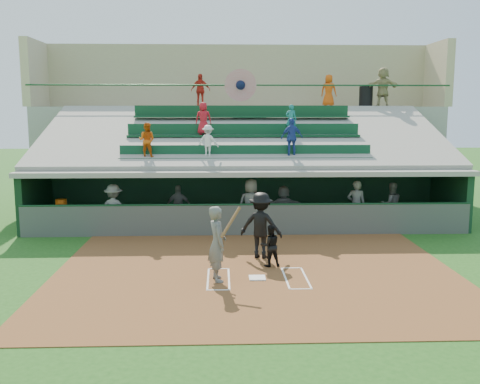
{
  "coord_description": "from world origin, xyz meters",
  "views": [
    {
      "loc": [
        -0.95,
        -13.59,
        4.41
      ],
      "look_at": [
        -0.33,
        3.5,
        1.8
      ],
      "focal_mm": 40.0,
      "sensor_mm": 36.0,
      "label": 1
    }
  ],
  "objects_px": {
    "catcher": "(270,246)",
    "white_table": "(61,220)",
    "batter_at_plate": "(217,243)",
    "trash_bin": "(366,97)",
    "water_cooler": "(61,205)",
    "home_plate": "(257,278)"
  },
  "relations": [
    {
      "from": "catcher",
      "to": "water_cooler",
      "type": "xyz_separation_m",
      "value": [
        -7.25,
        4.81,
        0.37
      ]
    },
    {
      "from": "batter_at_plate",
      "to": "trash_bin",
      "type": "xyz_separation_m",
      "value": [
        7.21,
        12.77,
        4.08
      ]
    },
    {
      "from": "catcher",
      "to": "water_cooler",
      "type": "bearing_deg",
      "value": -44.96
    },
    {
      "from": "home_plate",
      "to": "water_cooler",
      "type": "distance_m",
      "value": 9.08
    },
    {
      "from": "home_plate",
      "to": "catcher",
      "type": "bearing_deg",
      "value": 68.55
    },
    {
      "from": "catcher",
      "to": "white_table",
      "type": "xyz_separation_m",
      "value": [
        -7.29,
        4.82,
        -0.2
      ]
    },
    {
      "from": "water_cooler",
      "to": "catcher",
      "type": "bearing_deg",
      "value": -33.58
    },
    {
      "from": "home_plate",
      "to": "white_table",
      "type": "relative_size",
      "value": 0.5
    },
    {
      "from": "home_plate",
      "to": "white_table",
      "type": "xyz_separation_m",
      "value": [
        -6.85,
        5.94,
        0.38
      ]
    },
    {
      "from": "catcher",
      "to": "white_table",
      "type": "bearing_deg",
      "value": -44.88
    },
    {
      "from": "catcher",
      "to": "water_cooler",
      "type": "height_order",
      "value": "catcher"
    },
    {
      "from": "home_plate",
      "to": "batter_at_plate",
      "type": "bearing_deg",
      "value": -172.95
    },
    {
      "from": "trash_bin",
      "to": "batter_at_plate",
      "type": "bearing_deg",
      "value": -119.43
    },
    {
      "from": "white_table",
      "to": "trash_bin",
      "type": "xyz_separation_m",
      "value": [
        13.01,
        6.71,
        4.68
      ]
    },
    {
      "from": "batter_at_plate",
      "to": "water_cooler",
      "type": "xyz_separation_m",
      "value": [
        -5.76,
        6.06,
        -0.02
      ]
    },
    {
      "from": "home_plate",
      "to": "trash_bin",
      "type": "xyz_separation_m",
      "value": [
        6.16,
        12.64,
        5.06
      ]
    },
    {
      "from": "white_table",
      "to": "trash_bin",
      "type": "relative_size",
      "value": 0.87
    },
    {
      "from": "white_table",
      "to": "trash_bin",
      "type": "height_order",
      "value": "trash_bin"
    },
    {
      "from": "batter_at_plate",
      "to": "catcher",
      "type": "xyz_separation_m",
      "value": [
        1.49,
        1.24,
        -0.39
      ]
    },
    {
      "from": "catcher",
      "to": "water_cooler",
      "type": "relative_size",
      "value": 2.93
    },
    {
      "from": "water_cooler",
      "to": "batter_at_plate",
      "type": "bearing_deg",
      "value": -46.43
    },
    {
      "from": "white_table",
      "to": "catcher",
      "type": "bearing_deg",
      "value": -46.78
    }
  ]
}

